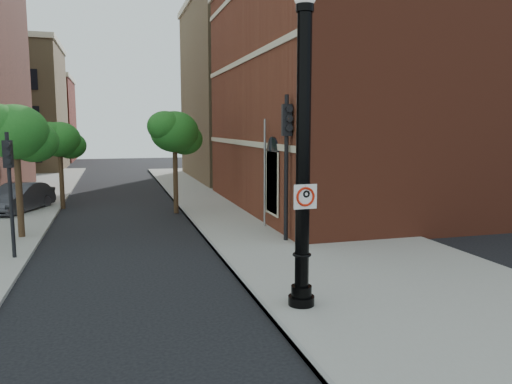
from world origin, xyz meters
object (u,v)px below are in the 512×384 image
object	(u,v)px
no_parking_sign	(305,196)
traffic_signal_right	(287,144)
lamppost	(303,166)
traffic_signal_left	(9,175)
parked_car	(19,198)

from	to	relation	value
no_parking_sign	traffic_signal_right	size ratio (longest dim) A/B	0.10
lamppost	traffic_signal_left	distance (m)	9.88
no_parking_sign	traffic_signal_left	xyz separation A→B (m)	(-7.33, 6.77, 0.05)
lamppost	no_parking_sign	xyz separation A→B (m)	(-0.01, -0.19, -0.67)
lamppost	parked_car	xyz separation A→B (m)	(-8.77, 16.43, -2.66)
parked_car	traffic_signal_right	distance (m)	14.87
parked_car	traffic_signal_right	size ratio (longest dim) A/B	0.82
lamppost	traffic_signal_left	xyz separation A→B (m)	(-7.34, 6.59, -0.61)
traffic_signal_left	traffic_signal_right	xyz separation A→B (m)	(9.24, -0.09, 0.88)
no_parking_sign	traffic_signal_left	size ratio (longest dim) A/B	0.14
no_parking_sign	parked_car	size ratio (longest dim) A/B	0.13
traffic_signal_right	parked_car	bearing A→B (deg)	144.94
lamppost	no_parking_sign	world-z (taller)	lamppost
traffic_signal_left	traffic_signal_right	distance (m)	9.28
traffic_signal_right	traffic_signal_left	bearing A→B (deg)	-172.67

